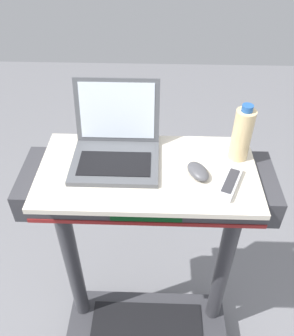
{
  "coord_description": "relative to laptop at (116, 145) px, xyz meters",
  "views": [
    {
      "loc": [
        0.03,
        -0.23,
        1.95
      ],
      "look_at": [
        0.0,
        0.65,
        1.19
      ],
      "focal_mm": 38.33,
      "sensor_mm": 36.0,
      "label": 1
    }
  ],
  "objects": [
    {
      "name": "laptop",
      "position": [
        0.0,
        0.0,
        0.0
      ],
      "size": [
        0.3,
        0.29,
        0.25
      ],
      "rotation": [
        0.0,
        0.0,
        0.01
      ],
      "color": "#515459",
      "rests_on": "desk_board"
    },
    {
      "name": "computer_mouse",
      "position": [
        0.28,
        -0.09,
        -0.03
      ],
      "size": [
        0.1,
        0.12,
        0.03
      ],
      "primitive_type": "ellipsoid",
      "rotation": [
        0.0,
        0.0,
        0.45
      ],
      "color": "#4C4C51",
      "rests_on": "desk_board"
    },
    {
      "name": "tv_remote",
      "position": [
        0.39,
        -0.14,
        -0.04
      ],
      "size": [
        0.11,
        0.17,
        0.02
      ],
      "color": "silver",
      "rests_on": "desk_board"
    },
    {
      "name": "desk_board",
      "position": [
        0.11,
        -0.07,
        -0.06
      ],
      "size": [
        0.76,
        0.4,
        0.02
      ],
      "primitive_type": "cube",
      "color": "beige",
      "rests_on": "treadmill_base"
    },
    {
      "name": "water_bottle",
      "position": [
        0.44,
        0.01,
        0.05
      ],
      "size": [
        0.07,
        0.07,
        0.21
      ],
      "color": "beige",
      "rests_on": "desk_board"
    }
  ]
}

